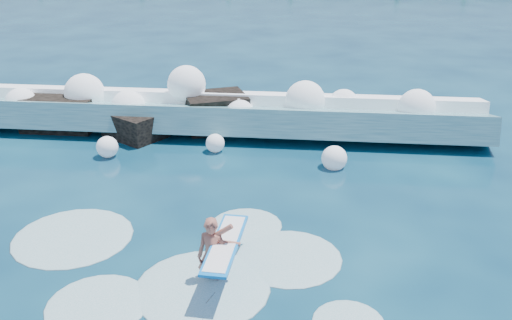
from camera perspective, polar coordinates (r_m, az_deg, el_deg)
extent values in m
plane|color=#082941|center=(14.35, -6.86, -7.31)|extent=(200.00, 200.00, 0.00)
cube|color=teal|center=(20.81, -4.28, 4.17)|extent=(19.33, 2.94, 1.61)
cube|color=white|center=(21.41, -3.95, 6.08)|extent=(19.33, 1.36, 0.75)
cube|color=black|center=(22.42, -18.76, 4.39)|extent=(2.59, 1.95, 1.40)
cube|color=black|center=(20.68, -11.99, 3.27)|extent=(2.45, 2.31, 1.08)
cube|color=black|center=(21.09, -4.03, 4.57)|extent=(2.66, 2.43, 1.51)
imported|color=#9F5A4A|center=(12.29, -4.41, -9.64)|extent=(0.70, 0.51, 1.80)
cube|color=#0D79DD|center=(12.13, -3.09, -8.37)|extent=(0.69, 2.48, 0.06)
cube|color=white|center=(12.12, -3.09, -8.31)|extent=(0.58, 2.27, 0.06)
cylinder|color=black|center=(11.38, -4.54, -13.55)|extent=(0.01, 0.91, 0.43)
sphere|color=white|center=(22.79, -22.41, 5.23)|extent=(1.16, 1.16, 1.16)
sphere|color=white|center=(22.16, -16.76, 6.38)|extent=(1.49, 1.49, 1.49)
sphere|color=white|center=(21.22, -12.63, 5.12)|extent=(1.26, 1.26, 1.26)
sphere|color=white|center=(21.17, -6.95, 7.50)|extent=(1.41, 1.41, 1.41)
sphere|color=white|center=(20.47, -1.73, 4.63)|extent=(1.11, 1.11, 1.11)
sphere|color=white|center=(20.63, 4.94, 5.93)|extent=(1.45, 1.45, 1.45)
sphere|color=white|center=(21.10, 8.74, 5.54)|extent=(1.10, 1.10, 1.10)
sphere|color=white|center=(20.56, 15.78, 5.06)|extent=(1.29, 1.29, 1.29)
sphere|color=white|center=(19.15, -14.65, 1.27)|extent=(0.71, 0.71, 0.71)
sphere|color=white|center=(19.00, -4.11, 1.69)|extent=(0.63, 0.63, 0.63)
sphere|color=white|center=(17.92, 7.83, 0.17)|extent=(0.80, 0.80, 0.80)
ellipsoid|color=silver|center=(12.42, -5.40, -12.61)|extent=(2.92, 2.92, 0.15)
ellipsoid|color=silver|center=(12.34, -15.56, -13.75)|extent=(2.11, 2.11, 0.11)
ellipsoid|color=silver|center=(13.34, 3.29, -9.73)|extent=(2.47, 2.47, 0.12)
ellipsoid|color=silver|center=(14.80, -17.84, -7.34)|extent=(2.93, 2.93, 0.15)
ellipsoid|color=silver|center=(14.60, -1.00, -6.55)|extent=(1.84, 1.84, 0.09)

